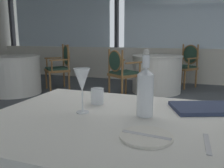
% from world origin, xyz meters
% --- Properties ---
extents(ground_plane, '(14.18, 14.18, 0.00)m').
position_xyz_m(ground_plane, '(0.00, 0.00, 0.00)').
color(ground_plane, '#4C5156').
extents(window_wall_far, '(10.91, 0.14, 2.71)m').
position_xyz_m(window_wall_far, '(-0.00, 3.62, 1.08)').
color(window_wall_far, silver).
rests_on(window_wall_far, ground_plane).
extents(side_plate, '(0.20, 0.20, 0.01)m').
position_xyz_m(side_plate, '(0.21, -1.73, 0.76)').
color(side_plate, silver).
rests_on(side_plate, foreground_table).
extents(butter_knife, '(0.19, 0.04, 0.00)m').
position_xyz_m(butter_knife, '(0.21, -1.73, 0.77)').
color(butter_knife, silver).
rests_on(butter_knife, foreground_table).
extents(dinner_fork, '(0.03, 0.18, 0.00)m').
position_xyz_m(dinner_fork, '(0.43, -1.71, 0.76)').
color(dinner_fork, silver).
rests_on(dinner_fork, foreground_table).
extents(water_bottle, '(0.08, 0.08, 0.32)m').
position_xyz_m(water_bottle, '(0.15, -1.48, 0.88)').
color(water_bottle, white).
rests_on(water_bottle, foreground_table).
extents(wine_glass, '(0.08, 0.08, 0.22)m').
position_xyz_m(wine_glass, '(-0.15, -1.54, 0.92)').
color(wine_glass, white).
rests_on(wine_glass, foreground_table).
extents(water_tumbler, '(0.07, 0.07, 0.09)m').
position_xyz_m(water_tumbler, '(-0.14, -1.36, 0.80)').
color(water_tumbler, white).
rests_on(water_tumbler, foreground_table).
extents(menu_book, '(0.37, 0.32, 0.02)m').
position_xyz_m(menu_book, '(0.42, -1.29, 0.77)').
color(menu_book, '#2D3856').
rests_on(menu_book, foreground_table).
extents(background_table_1, '(1.02, 1.02, 0.76)m').
position_xyz_m(background_table_1, '(-0.42, 2.37, 0.38)').
color(background_table_1, silver).
rests_on(background_table_1, ground_plane).
extents(dining_chair_1_0, '(0.66, 0.64, 0.90)m').
position_xyz_m(dining_chair_1_0, '(-0.95, 1.60, 0.54)').
color(dining_chair_1_0, olive).
rests_on(dining_chair_1_0, ground_plane).
extents(dining_chair_1_1, '(0.66, 0.64, 0.96)m').
position_xyz_m(dining_chair_1_1, '(0.12, 3.14, 0.56)').
color(dining_chair_1_1, olive).
rests_on(dining_chair_1_1, ground_plane).
extents(background_table_2, '(1.03, 1.03, 0.76)m').
position_xyz_m(background_table_2, '(-3.07, 1.25, 0.38)').
color(background_table_2, silver).
rests_on(background_table_2, ground_plane).
extents(dining_chair_2_0, '(0.66, 0.66, 0.97)m').
position_xyz_m(dining_chair_2_0, '(-2.41, 1.93, 0.56)').
color(dining_chair_2_0, olive).
rests_on(dining_chair_2_0, ground_plane).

